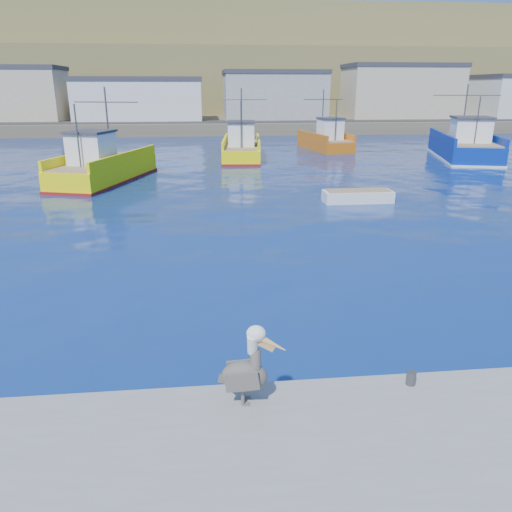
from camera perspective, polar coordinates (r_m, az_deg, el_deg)
The scene contains 10 objects.
ground at distance 13.56m, azimuth -0.61°, elevation -9.11°, with size 260.00×260.00×0.00m, color navy.
dock_bollards at distance 10.40m, azimuth 4.64°, elevation -14.47°, with size 36.20×0.20×0.30m.
far_shore at distance 121.17m, azimuth -5.90°, elevation 19.94°, with size 200.00×81.00×24.00m.
trawler_yellow_a at distance 36.96m, azimuth -17.11°, elevation 9.65°, with size 6.48×11.02×6.41m.
trawler_yellow_b at distance 46.85m, azimuth -1.66°, elevation 12.17°, with size 4.56×9.89×6.30m.
trawler_blue at distance 51.07m, azimuth 22.69°, elevation 11.49°, with size 7.50×13.17×6.66m.
boat_orange at distance 54.45m, azimuth 8.00°, elevation 13.01°, with size 4.57×8.77×6.09m.
skiff_mid at distance 29.64m, azimuth 11.53°, elevation 6.60°, with size 3.98×1.41×0.86m.
skiff_far at distance 57.74m, azimuth 25.70°, elevation 10.94°, with size 3.65×3.77×0.85m.
pelican at distance 9.78m, azimuth -1.05°, elevation -12.90°, with size 1.34×0.66×1.64m.
Camera 1 is at (-1.13, -11.93, 6.34)m, focal length 35.00 mm.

